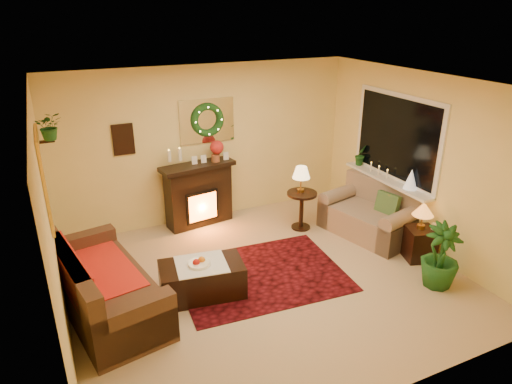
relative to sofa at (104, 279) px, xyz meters
name	(u,v)px	position (x,y,z in m)	size (l,w,h in m)	color
floor	(267,279)	(2.04, -0.24, -0.43)	(5.00, 5.00, 0.00)	beige
ceiling	(269,85)	(2.04, -0.24, 2.17)	(5.00, 5.00, 0.00)	white
wall_back	(208,144)	(2.04, 2.01, 0.87)	(5.00, 5.00, 0.00)	#EFD88C
wall_front	(388,283)	(2.04, -2.49, 0.87)	(5.00, 5.00, 0.00)	#EFD88C
wall_left	(51,229)	(-0.46, -0.24, 0.87)	(4.50, 4.50, 0.00)	#EFD88C
wall_right	(421,163)	(4.54, -0.24, 0.87)	(4.50, 4.50, 0.00)	#EFD88C
area_rug	(261,275)	(2.01, -0.10, -0.42)	(2.22, 1.66, 0.01)	#641002
sofa	(104,279)	(0.00, 0.00, 0.00)	(0.90, 2.05, 0.88)	#453221
red_throw	(98,271)	(-0.05, 0.17, 0.03)	(0.80, 1.30, 0.02)	red
fireplace	(198,193)	(1.77, 1.80, 0.12)	(1.08, 0.34, 0.99)	#36271C
poinsettia	(217,147)	(2.12, 1.79, 0.87)	(0.22, 0.22, 0.22)	red
mantel_candle_a	(169,156)	(1.32, 1.78, 0.83)	(0.06, 0.06, 0.18)	white
mantel_candle_b	(180,154)	(1.50, 1.79, 0.83)	(0.07, 0.07, 0.20)	beige
mantel_mirror	(207,121)	(2.04, 1.99, 1.27)	(0.92, 0.02, 0.72)	white
wreath	(208,120)	(2.04, 1.95, 1.29)	(0.55, 0.55, 0.11)	#194719
wall_art	(123,139)	(0.69, 1.99, 1.12)	(0.32, 0.03, 0.48)	#381E11
gold_mirror	(44,179)	(-0.44, 0.06, 1.32)	(0.03, 0.84, 1.00)	gold
hanging_plant	(52,139)	(-0.30, 0.81, 1.54)	(0.33, 0.28, 0.36)	#194719
loveseat	(369,210)	(4.10, 0.28, -0.01)	(0.84, 1.45, 0.84)	gray
window_frame	(397,138)	(4.53, 0.31, 1.12)	(0.03, 1.86, 1.36)	white
window_glass	(396,138)	(4.51, 0.31, 1.12)	(0.02, 1.70, 1.22)	black
window_sill	(386,180)	(4.42, 0.31, 0.44)	(0.22, 1.86, 0.04)	white
mini_tree	(411,179)	(4.46, -0.17, 0.61)	(0.21, 0.21, 0.31)	white
sill_plant	(361,154)	(4.46, 1.05, 0.66)	(0.26, 0.21, 0.47)	#123A12
side_table_round	(301,210)	(3.24, 0.91, -0.10)	(0.49, 0.49, 0.64)	#311E11
lamp_cream	(301,178)	(3.23, 0.95, 0.45)	(0.29, 0.29, 0.44)	#F8D288
end_table_square	(420,242)	(4.29, -0.67, -0.16)	(0.39, 0.39, 0.48)	#3E2918
lamp_tiffany	(423,212)	(4.29, -0.65, 0.32)	(0.30, 0.30, 0.44)	gold
coffee_table	(202,280)	(1.14, -0.19, -0.22)	(1.04, 0.57, 0.44)	black
fruit_bowl	(199,265)	(1.12, -0.20, 0.02)	(0.28, 0.28, 0.06)	white
floor_palm	(441,255)	(4.02, -1.30, 0.02)	(1.46, 1.46, 2.61)	#2D652F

